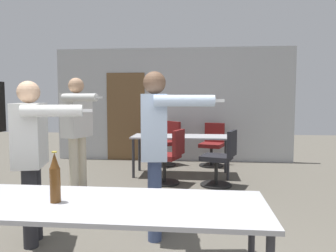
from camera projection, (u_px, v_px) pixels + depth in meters
name	position (u px, v px, depth m)	size (l,w,h in m)	color
back_wall	(171.00, 105.00, 7.61)	(5.50, 0.12, 2.61)	#B2B5B7
conference_table_near	(93.00, 211.00, 2.21)	(2.33, 0.76, 0.75)	#A8A8AD
conference_table_far	(181.00, 140.00, 6.16)	(1.83, 0.72, 0.75)	#A8A8AD
person_right_polo	(156.00, 139.00, 3.35)	(0.84, 0.66, 1.72)	#3D4C75
person_far_watching	(32.00, 148.00, 3.21)	(0.86, 0.65, 1.62)	#28282D
person_left_plaid	(78.00, 124.00, 5.03)	(0.75, 0.83, 1.77)	beige
office_chair_mid_tucked	(221.00, 160.00, 5.39)	(0.64, 0.59, 0.93)	black
office_chair_far_left	(212.00, 146.00, 7.08)	(0.58, 0.63, 0.91)	black
office_chair_side_rolled	(167.00, 145.00, 7.13)	(0.69, 0.68, 0.95)	black
office_chair_near_pushed	(168.00, 159.00, 5.54)	(0.63, 0.58, 0.93)	black
beer_bottle	(55.00, 178.00, 2.19)	(0.07, 0.07, 0.35)	#563314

